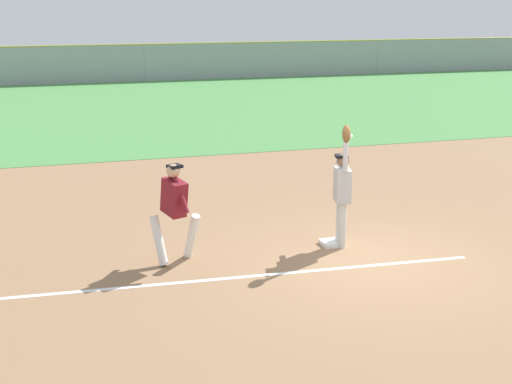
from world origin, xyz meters
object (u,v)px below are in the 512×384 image
object	(u,v)px
runner	(174,206)
baseball	(351,136)
parked_car_blue	(6,67)
parked_car_white	(218,61)
parked_car_black	(119,64)
first_base	(332,243)
fielder	(342,187)

from	to	relation	value
runner	baseball	xyz separation A→B (m)	(3.15, -0.06, 1.04)
parked_car_blue	parked_car_white	distance (m)	12.13
parked_car_black	parked_car_white	world-z (taller)	same
first_base	baseball	bearing A→B (deg)	-16.08
parked_car_black	first_base	bearing A→B (deg)	-93.31
first_base	parked_car_blue	bearing A→B (deg)	102.84
fielder	baseball	bearing A→B (deg)	-162.04
runner	parked_car_blue	bearing A→B (deg)	75.30
fielder	runner	xyz separation A→B (m)	(-3.02, 0.07, -0.12)
runner	parked_car_black	xyz separation A→B (m)	(2.12, 30.27, -0.32)
baseball	parked_car_black	distance (m)	30.38
first_base	parked_car_blue	size ratio (longest dim) A/B	0.09
runner	fielder	bearing A→B (deg)	-23.68
runner	baseball	world-z (taller)	baseball
fielder	runner	size ratio (longest dim) A/B	1.33
fielder	parked_car_blue	xyz separation A→B (m)	(-7.10, 30.64, -0.45)
first_base	parked_car_blue	xyz separation A→B (m)	(-6.96, 30.55, 0.63)
runner	baseball	distance (m)	3.32
fielder	baseball	distance (m)	0.92
baseball	parked_car_black	xyz separation A→B (m)	(-1.03, 30.33, -1.36)
first_base	runner	size ratio (longest dim) A/B	0.22
fielder	runner	bearing A→B (deg)	12.14
parked_car_black	parked_car_white	xyz separation A→B (m)	(5.94, 0.22, 0.00)
parked_car_blue	parked_car_black	xyz separation A→B (m)	(6.19, -0.29, 0.00)
baseball	parked_car_black	world-z (taller)	baseball
fielder	parked_car_blue	world-z (taller)	fielder
baseball	parked_car_black	bearing A→B (deg)	91.95
first_base	fielder	world-z (taller)	fielder
baseball	parked_car_white	distance (m)	30.97
baseball	fielder	bearing A→B (deg)	-175.57
first_base	runner	bearing A→B (deg)	-179.73
parked_car_blue	first_base	bearing A→B (deg)	-78.23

